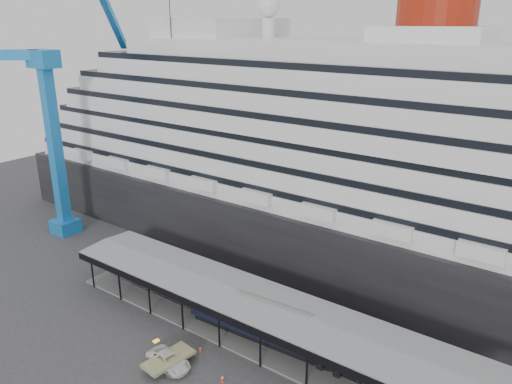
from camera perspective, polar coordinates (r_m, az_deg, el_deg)
ground at (r=58.25m, az=-2.49°, el=-18.66°), size 200.00×200.00×0.00m
cruise_ship at (r=75.69m, az=12.66°, el=5.42°), size 130.00×30.00×43.90m
platform_canopy at (r=60.10m, az=0.54°, el=-14.53°), size 56.00×9.18×5.30m
crane_blue at (r=88.87m, az=-21.69°, el=7.59°), size 22.63×19.19×47.60m
port_truck at (r=57.72m, az=-9.95°, el=-18.42°), size 5.79×3.18×1.54m
pullman_carriage at (r=59.14m, az=1.93°, el=-14.84°), size 22.35×4.15×21.82m
traffic_cone_left at (r=59.54m, az=-6.39°, el=-17.40°), size 0.47×0.47×0.70m
traffic_cone_mid at (r=55.44m, az=-3.86°, el=-20.48°), size 0.50×0.50×0.74m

